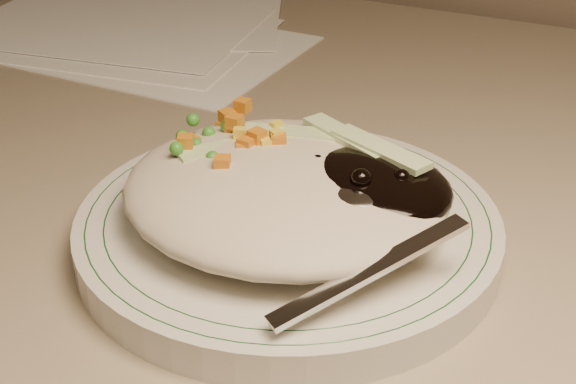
% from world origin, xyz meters
% --- Properties ---
extents(desk, '(1.40, 0.70, 0.74)m').
position_xyz_m(desk, '(0.00, 1.38, 0.54)').
color(desk, gray).
rests_on(desk, ground).
extents(plate, '(0.25, 0.25, 0.02)m').
position_xyz_m(plate, '(-0.07, 1.22, 0.75)').
color(plate, silver).
rests_on(plate, desk).
extents(plate_rim, '(0.24, 0.24, 0.00)m').
position_xyz_m(plate_rim, '(-0.07, 1.22, 0.76)').
color(plate_rim, '#144723').
rests_on(plate_rim, plate).
extents(meal, '(0.21, 0.19, 0.05)m').
position_xyz_m(meal, '(-0.06, 1.22, 0.78)').
color(meal, '#B3AA91').
rests_on(meal, plate).
extents(papers, '(0.38, 0.34, 0.00)m').
position_xyz_m(papers, '(-0.40, 1.51, 0.74)').
color(papers, white).
rests_on(papers, desk).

